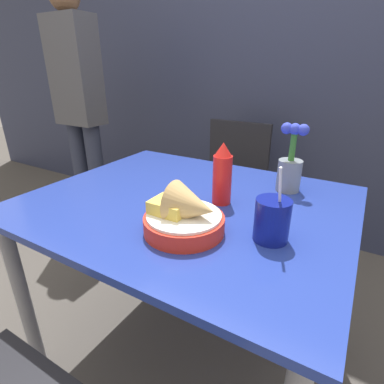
# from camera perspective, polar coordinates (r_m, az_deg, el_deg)

# --- Properties ---
(ground_plane) EXTENTS (12.00, 12.00, 0.00)m
(ground_plane) POSITION_cam_1_polar(r_m,az_deg,el_deg) (1.50, -0.73, -27.55)
(ground_plane) COLOR #4C4742
(wall_window) EXTENTS (7.00, 0.06, 2.60)m
(wall_window) POSITION_cam_1_polar(r_m,az_deg,el_deg) (2.15, 18.99, 25.67)
(wall_window) COLOR #2D334C
(wall_window) RESTS_ON ground_plane
(dining_table) EXTENTS (1.08, 0.89, 0.72)m
(dining_table) POSITION_cam_1_polar(r_m,az_deg,el_deg) (1.09, -0.89, -6.02)
(dining_table) COLOR #233893
(dining_table) RESTS_ON ground_plane
(chair_far_window) EXTENTS (0.40, 0.40, 0.84)m
(chair_far_window) POSITION_cam_1_polar(r_m,az_deg,el_deg) (1.92, 7.55, 2.80)
(chair_far_window) COLOR black
(chair_far_window) RESTS_ON ground_plane
(food_basket) EXTENTS (0.23, 0.23, 0.15)m
(food_basket) POSITION_cam_1_polar(r_m,az_deg,el_deg) (0.82, -1.10, -4.54)
(food_basket) COLOR red
(food_basket) RESTS_ON dining_table
(ketchup_bottle) EXTENTS (0.06, 0.06, 0.21)m
(ketchup_bottle) POSITION_cam_1_polar(r_m,az_deg,el_deg) (0.99, 5.79, 3.31)
(ketchup_bottle) COLOR red
(ketchup_bottle) RESTS_ON dining_table
(drink_cup) EXTENTS (0.09, 0.09, 0.22)m
(drink_cup) POSITION_cam_1_polar(r_m,az_deg,el_deg) (0.82, 14.97, -5.41)
(drink_cup) COLOR navy
(drink_cup) RESTS_ON dining_table
(flower_vase) EXTENTS (0.10, 0.09, 0.25)m
(flower_vase) POSITION_cam_1_polar(r_m,az_deg,el_deg) (1.15, 18.18, 4.65)
(flower_vase) COLOR gray
(flower_vase) RESTS_ON dining_table
(person_standing) EXTENTS (0.32, 0.18, 1.63)m
(person_standing) POSITION_cam_1_polar(r_m,az_deg,el_deg) (2.22, -20.72, 15.88)
(person_standing) COLOR #2D3347
(person_standing) RESTS_ON ground_plane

